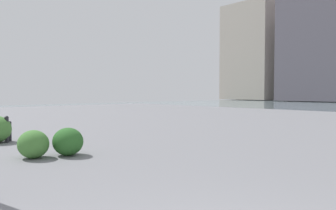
# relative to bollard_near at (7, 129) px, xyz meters

# --- Properties ---
(building_highrise) EXTENTS (11.85, 12.67, 21.49)m
(building_highrise) POSITION_rel_bollard_near_xyz_m (31.16, -63.03, 10.29)
(building_highrise) COLOR #B2A899
(building_highrise) RESTS_ON ground
(bollard_near) EXTENTS (0.13, 0.13, 0.86)m
(bollard_near) POSITION_rel_bollard_near_xyz_m (0.00, 0.00, 0.00)
(bollard_near) COLOR #232328
(bollard_near) RESTS_ON ground
(bollard_mid) EXTENTS (0.13, 0.13, 0.67)m
(bollard_mid) POSITION_rel_bollard_near_xyz_m (0.29, -0.16, -0.10)
(bollard_mid) COLOR #232328
(bollard_mid) RESTS_ON ground
(shrub_low) EXTENTS (0.81, 0.73, 0.69)m
(shrub_low) POSITION_rel_bollard_near_xyz_m (-3.06, 0.25, -0.10)
(shrub_low) COLOR #477F38
(shrub_low) RESTS_ON ground
(shrub_wide) EXTENTS (0.84, 0.75, 0.71)m
(shrub_wide) POSITION_rel_bollard_near_xyz_m (-3.31, -0.53, -0.09)
(shrub_wide) COLOR #2D6628
(shrub_wide) RESTS_ON ground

